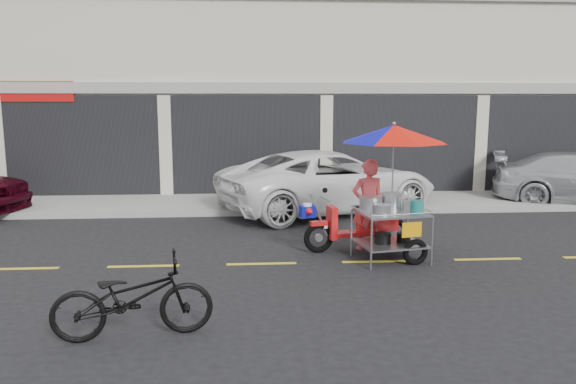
{
  "coord_description": "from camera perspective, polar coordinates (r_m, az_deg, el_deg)",
  "views": [
    {
      "loc": [
        -2.2,
        -9.31,
        2.81
      ],
      "look_at": [
        -1.5,
        0.6,
        1.15
      ],
      "focal_mm": 35.0,
      "sensor_mm": 36.0,
      "label": 1
    }
  ],
  "objects": [
    {
      "name": "ground",
      "position": [
        9.97,
        8.94,
        -7.0
      ],
      "size": [
        90.0,
        90.0,
        0.0
      ],
      "primitive_type": "plane",
      "color": "black"
    },
    {
      "name": "food_vendor_rig",
      "position": [
        10.07,
        9.59,
        1.98
      ],
      "size": [
        2.67,
        2.17,
        2.43
      ],
      "rotation": [
        0.0,
        0.0,
        0.19
      ],
      "color": "black",
      "rests_on": "ground"
    },
    {
      "name": "sidewalk",
      "position": [
        15.22,
        4.34,
        -0.9
      ],
      "size": [
        45.0,
        3.0,
        0.15
      ],
      "primitive_type": "cube",
      "color": "gray",
      "rests_on": "ground"
    },
    {
      "name": "near_bicycle",
      "position": [
        6.97,
        -15.5,
        -10.31
      ],
      "size": [
        1.95,
        0.96,
        0.98
      ],
      "primitive_type": "imported",
      "rotation": [
        0.0,
        0.0,
        1.74
      ],
      "color": "black",
      "rests_on": "ground"
    },
    {
      "name": "shophouse_block",
      "position": [
        20.58,
        10.36,
        13.29
      ],
      "size": [
        36.0,
        8.11,
        10.4
      ],
      "color": "beige",
      "rests_on": "ground"
    },
    {
      "name": "centerline",
      "position": [
        9.97,
        8.94,
        -6.98
      ],
      "size": [
        42.0,
        0.1,
        0.01
      ],
      "primitive_type": "cube",
      "color": "gold",
      "rests_on": "ground"
    },
    {
      "name": "white_pickup",
      "position": [
        14.07,
        4.22,
        1.12
      ],
      "size": [
        6.11,
        4.5,
        1.54
      ],
      "primitive_type": "imported",
      "rotation": [
        0.0,
        0.0,
        1.96
      ],
      "color": "white",
      "rests_on": "ground"
    }
  ]
}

